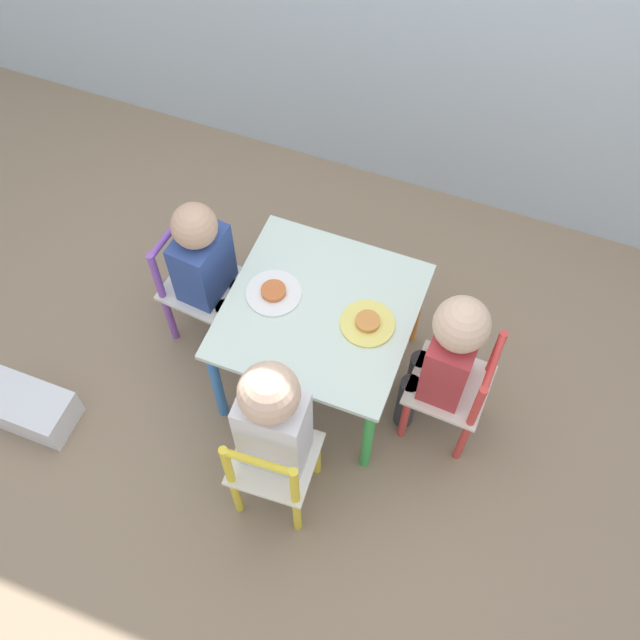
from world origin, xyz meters
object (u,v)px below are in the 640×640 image
Objects in this scene: kids_table at (320,319)px; child_right at (446,356)px; chair_purple at (199,286)px; chair_yellow at (273,468)px; plate_left at (274,293)px; plate_right at (367,323)px; child_left at (208,266)px; chair_red at (455,390)px; child_front at (275,422)px; storage_bin at (29,408)px.

child_right is at bearing -2.68° from kids_table.
chair_yellow is (0.52, -0.55, 0.00)m from chair_purple.
plate_left is (-0.60, 0.02, 0.01)m from child_right.
plate_left is 1.04× the size of plate_right.
chair_yellow is at bearing -133.81° from child_left.
chair_yellow is 0.57m from plate_left.
kids_table is 0.51m from chair_purple.
chair_purple is 0.71× the size of child_right.
chair_red is at bearing -2.01° from plate_left.
child_front is (-0.41, -0.42, 0.03)m from child_right.
plate_right is at bearing -108.66° from chair_yellow.
chair_purple is at bearing -91.45° from chair_red.
child_front is 0.48m from plate_left.
chair_red is 1.67× the size of storage_bin.
chair_red is 0.74× the size of child_left.
plate_right is (-0.33, 0.02, 0.20)m from chair_red.
storage_bin is at bearing -66.34° from child_right.
plate_left is (-0.66, 0.02, 0.20)m from chair_red.
chair_purple reaches higher than plate_right.
plate_right is at bearing -91.33° from chair_red.
chair_yellow is at bearing -41.97° from chair_red.
kids_table is 0.45m from child_front.
chair_purple is 0.74× the size of child_left.
storage_bin is (-1.42, -0.52, -0.20)m from chair_red.
chair_yellow is 2.88× the size of plate_left.
child_left reaches higher than storage_bin.
plate_right is (0.14, 0.50, 0.20)m from chair_yellow.
child_right reaches higher than chair_red.
child_front is at bearing 6.19° from storage_bin.
plate_left is 1.01m from storage_bin.
kids_table is at bearing 30.44° from storage_bin.
child_front reaches higher than plate_right.
plate_left reaches higher than kids_table.
child_front is 1.04m from storage_bin.
kids_table is 3.32× the size of plate_left.
child_left is 0.60m from plate_right.
storage_bin is at bearing -149.56° from kids_table.
chair_red reaches higher than plate_right.
storage_bin is at bearing 145.69° from child_left.
child_front reaches higher than chair_red.
child_front reaches higher than storage_bin.
chair_purple reaches higher than storage_bin.
child_right is at bearing -4.30° from plate_right.
plate_left is 0.58× the size of storage_bin.
chair_yellow is 2.98× the size of plate_right.
chair_red is at bearing -88.45° from child_left.
kids_table is 0.51m from chair_red.
chair_red is 2.98× the size of plate_right.
chair_yellow is 0.97m from storage_bin.
plate_left is at bearing -93.40° from child_left.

